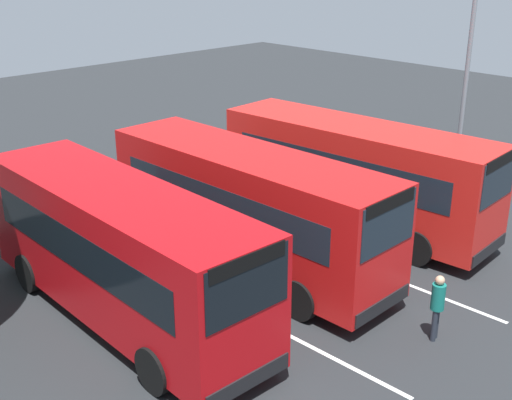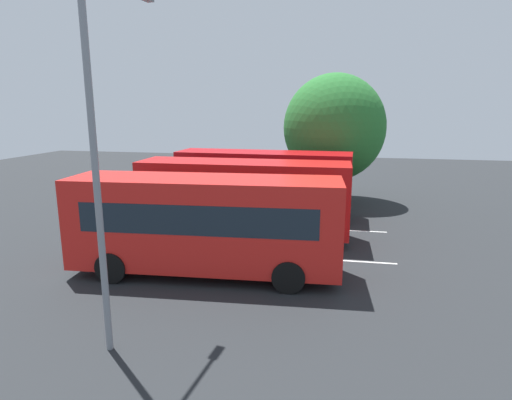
{
  "view_description": "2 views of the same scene",
  "coord_description": "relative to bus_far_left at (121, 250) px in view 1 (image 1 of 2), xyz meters",
  "views": [
    {
      "loc": [
        12.32,
        -12.04,
        8.76
      ],
      "look_at": [
        -0.68,
        0.64,
        1.69
      ],
      "focal_mm": 46.44,
      "sensor_mm": 36.0,
      "label": 1
    },
    {
      "loc": [
        -4.39,
        17.63,
        5.75
      ],
      "look_at": [
        -0.65,
        -0.49,
        1.67
      ],
      "focal_mm": 29.7,
      "sensor_mm": 36.0,
      "label": 2
    }
  ],
  "objects": [
    {
      "name": "bus_center_left",
      "position": [
        0.11,
        4.16,
        0.0
      ],
      "size": [
        9.28,
        2.66,
        3.43
      ],
      "rotation": [
        0.0,
        0.0,
        0.02
      ],
      "color": "red",
      "rests_on": "ground"
    },
    {
      "name": "lane_stripe_outer_left",
      "position": [
        0.24,
        2.25,
        -1.88
      ],
      "size": [
        13.12,
        0.47,
        0.01
      ],
      "primitive_type": "cube",
      "rotation": [
        0.0,
        0.0,
        0.03
      ],
      "color": "silver",
      "rests_on": "ground"
    },
    {
      "name": "lane_stripe_inner_left",
      "position": [
        0.24,
        6.43,
        -1.88
      ],
      "size": [
        13.12,
        0.47,
        0.01
      ],
      "primitive_type": "cube",
      "rotation": [
        0.0,
        0.0,
        0.03
      ],
      "color": "silver",
      "rests_on": "ground"
    },
    {
      "name": "ground_plane",
      "position": [
        0.24,
        4.34,
        -1.88
      ],
      "size": [
        65.99,
        65.99,
        0.0
      ],
      "primitive_type": "plane",
      "color": "#232628"
    },
    {
      "name": "pedestrian",
      "position": [
        5.89,
        4.69,
        -0.9
      ],
      "size": [
        0.39,
        0.39,
        1.67
      ],
      "rotation": [
        0.0,
        0.0,
        3.42
      ],
      "color": "#232833",
      "rests_on": "ground"
    },
    {
      "name": "bus_center_right",
      "position": [
        0.41,
        8.65,
        0.0
      ],
      "size": [
        9.38,
        3.01,
        3.43
      ],
      "rotation": [
        0.0,
        0.0,
        0.07
      ],
      "color": "red",
      "rests_on": "ground"
    },
    {
      "name": "street_lamp",
      "position": [
        1.18,
        13.34,
        3.09
      ],
      "size": [
        0.46,
        2.78,
        8.66
      ],
      "rotation": [
        0.0,
        0.0,
        -1.67
      ],
      "color": "gray",
      "rests_on": "ground"
    },
    {
      "name": "bus_far_left",
      "position": [
        0.0,
        0.0,
        0.0
      ],
      "size": [
        9.3,
        2.73,
        3.43
      ],
      "rotation": [
        0.0,
        0.0,
        -0.03
      ],
      "color": "#B70C11",
      "rests_on": "ground"
    }
  ]
}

